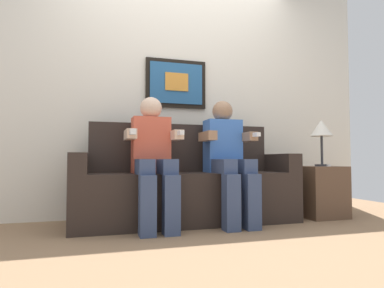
{
  "coord_description": "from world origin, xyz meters",
  "views": [
    {
      "loc": [
        -0.82,
        -2.58,
        0.57
      ],
      "look_at": [
        0.0,
        0.15,
        0.7
      ],
      "focal_mm": 31.16,
      "sensor_mm": 36.0,
      "label": 1
    }
  ],
  "objects_px": {
    "couch": "(186,188)",
    "person_on_left": "(153,155)",
    "side_table_right": "(320,192)",
    "spare_remote_on_table": "(325,165)",
    "table_lamp": "(321,130)",
    "person_on_right": "(228,155)"
  },
  "relations": [
    {
      "from": "couch",
      "to": "person_on_right",
      "type": "relative_size",
      "value": 1.79
    },
    {
      "from": "table_lamp",
      "to": "person_on_left",
      "type": "bearing_deg",
      "value": -178.26
    },
    {
      "from": "person_on_left",
      "to": "side_table_right",
      "type": "xyz_separation_m",
      "value": [
        1.68,
        0.06,
        -0.36
      ]
    },
    {
      "from": "table_lamp",
      "to": "side_table_right",
      "type": "bearing_deg",
      "value": 155.48
    },
    {
      "from": "couch",
      "to": "person_on_left",
      "type": "height_order",
      "value": "person_on_left"
    },
    {
      "from": "side_table_right",
      "to": "person_on_left",
      "type": "bearing_deg",
      "value": -177.9
    },
    {
      "from": "couch",
      "to": "spare_remote_on_table",
      "type": "height_order",
      "value": "couch"
    },
    {
      "from": "side_table_right",
      "to": "spare_remote_on_table",
      "type": "xyz_separation_m",
      "value": [
        0.04,
        -0.03,
        0.26
      ]
    },
    {
      "from": "couch",
      "to": "person_on_right",
      "type": "bearing_deg",
      "value": -26.5
    },
    {
      "from": "person_on_right",
      "to": "side_table_right",
      "type": "relative_size",
      "value": 2.22
    },
    {
      "from": "person_on_left",
      "to": "side_table_right",
      "type": "bearing_deg",
      "value": 2.1
    },
    {
      "from": "person_on_left",
      "to": "spare_remote_on_table",
      "type": "bearing_deg",
      "value": 1.11
    },
    {
      "from": "person_on_left",
      "to": "spare_remote_on_table",
      "type": "distance_m",
      "value": 1.72
    },
    {
      "from": "couch",
      "to": "person_on_left",
      "type": "xyz_separation_m",
      "value": [
        -0.33,
        -0.17,
        0.29
      ]
    },
    {
      "from": "person_on_right",
      "to": "side_table_right",
      "type": "height_order",
      "value": "person_on_right"
    },
    {
      "from": "person_on_left",
      "to": "table_lamp",
      "type": "xyz_separation_m",
      "value": [
        1.7,
        0.05,
        0.25
      ]
    },
    {
      "from": "couch",
      "to": "table_lamp",
      "type": "relative_size",
      "value": 4.32
    },
    {
      "from": "table_lamp",
      "to": "spare_remote_on_table",
      "type": "relative_size",
      "value": 3.54
    },
    {
      "from": "person_on_right",
      "to": "table_lamp",
      "type": "height_order",
      "value": "person_on_right"
    },
    {
      "from": "couch",
      "to": "spare_remote_on_table",
      "type": "distance_m",
      "value": 1.4
    },
    {
      "from": "couch",
      "to": "table_lamp",
      "type": "height_order",
      "value": "table_lamp"
    },
    {
      "from": "person_on_left",
      "to": "side_table_right",
      "type": "height_order",
      "value": "person_on_left"
    }
  ]
}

